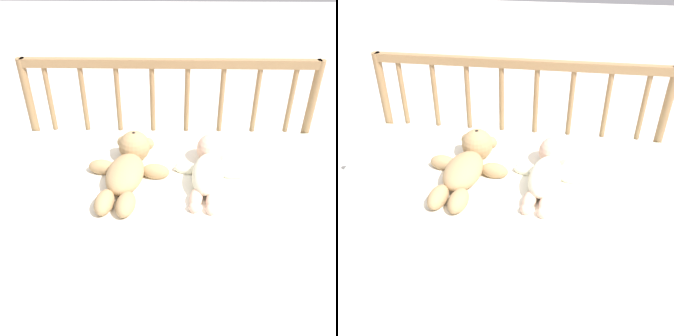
# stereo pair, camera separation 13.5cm
# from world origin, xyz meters

# --- Properties ---
(ground_plane) EXTENTS (12.00, 12.00, 0.00)m
(ground_plane) POSITION_xyz_m (0.00, 0.00, 0.00)
(ground_plane) COLOR silver
(crib_mattress) EXTENTS (1.27, 0.71, 0.56)m
(crib_mattress) POSITION_xyz_m (0.00, 0.00, 0.28)
(crib_mattress) COLOR silver
(crib_mattress) RESTS_ON ground_plane
(crib_rail) EXTENTS (1.27, 0.04, 0.88)m
(crib_rail) POSITION_xyz_m (0.00, 0.38, 0.63)
(crib_rail) COLOR #997047
(crib_rail) RESTS_ON ground_plane
(blanket) EXTENTS (0.79, 0.52, 0.01)m
(blanket) POSITION_xyz_m (-0.02, -0.03, 0.56)
(blanket) COLOR silver
(blanket) RESTS_ON crib_mattress
(teddy_bear) EXTENTS (0.31, 0.44, 0.13)m
(teddy_bear) POSITION_xyz_m (-0.15, 0.01, 0.60)
(teddy_bear) COLOR tan
(teddy_bear) RESTS_ON crib_mattress
(baby) EXTENTS (0.27, 0.39, 0.12)m
(baby) POSITION_xyz_m (0.15, 0.02, 0.60)
(baby) COLOR #EAEACC
(baby) RESTS_ON crib_mattress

